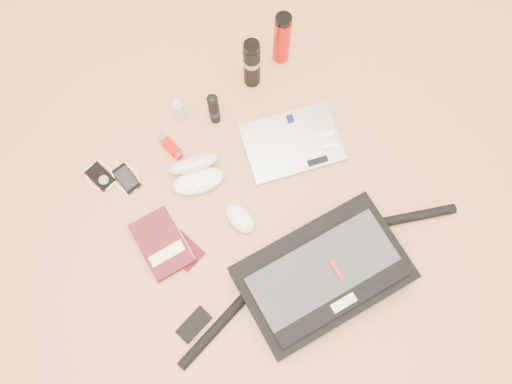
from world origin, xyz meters
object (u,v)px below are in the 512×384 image
Objects in this scene: messenger_bag at (321,276)px; thermos_black at (252,64)px; book at (162,243)px; thermos_red at (282,39)px; laptop at (293,143)px.

thermos_black reaches higher than messenger_bag.
messenger_bag is 4.63× the size of book.
thermos_red is (0.39, 0.75, 0.05)m from messenger_bag.
book is 0.98× the size of thermos_black.
thermos_black is (0.25, 0.73, 0.05)m from messenger_bag.
messenger_bag reaches higher than laptop.
laptop is 0.58m from book.
book is 0.84m from thermos_red.
book is 0.96× the size of thermos_red.
laptop is 1.70× the size of thermos_black.
thermos_red is at bearing 30.06° from book.
messenger_bag is at bearing -97.90° from laptop.
laptop is at bearing -95.82° from thermos_black.
messenger_bag is at bearing -117.61° from thermos_red.
messenger_bag is 0.54m from book.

